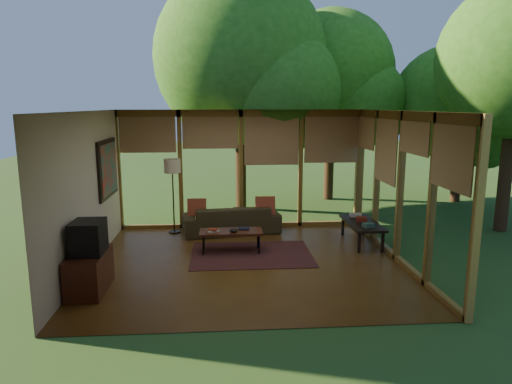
{
  "coord_description": "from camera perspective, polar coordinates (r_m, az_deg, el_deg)",
  "views": [
    {
      "loc": [
        -0.43,
        -7.82,
        2.8
      ],
      "look_at": [
        0.21,
        0.7,
        1.16
      ],
      "focal_mm": 32.0,
      "sensor_mm": 36.0,
      "label": 1
    }
  ],
  "objects": [
    {
      "name": "ct_bowl",
      "position": [
        8.69,
        -2.81,
        -4.8
      ],
      "size": [
        0.16,
        0.16,
        0.07
      ],
      "primitive_type": "ellipsoid",
      "color": "black",
      "rests_on": "coffee_table"
    },
    {
      "name": "ct_book_lower",
      "position": [
        8.74,
        -5.45,
        -4.87
      ],
      "size": [
        0.26,
        0.23,
        0.03
      ],
      "primitive_type": "cube",
      "rotation": [
        0.0,
        0.0,
        0.38
      ],
      "color": "#B2AAA2",
      "rests_on": "coffee_table"
    },
    {
      "name": "window_wall_back",
      "position": [
        10.44,
        -1.88,
        2.84
      ],
      "size": [
        5.5,
        0.12,
        2.7
      ],
      "primitive_type": "cube",
      "color": "olive",
      "rests_on": "ground"
    },
    {
      "name": "exterior_lawn",
      "position": [
        18.15,
        23.45,
        1.03
      ],
      "size": [
        40.0,
        40.0,
        0.0
      ],
      "primitive_type": "plane",
      "color": "#2E531F",
      "rests_on": "ground"
    },
    {
      "name": "window_wall_right",
      "position": [
        8.57,
        17.58,
        0.58
      ],
      "size": [
        0.12,
        5.0,
        2.7
      ],
      "primitive_type": "cube",
      "color": "olive",
      "rests_on": "ground"
    },
    {
      "name": "tree_ne",
      "position": [
        13.85,
        9.39,
        14.38
      ],
      "size": [
        3.63,
        3.63,
        5.51
      ],
      "color": "#3D2716",
      "rests_on": "ground"
    },
    {
      "name": "console_book_b",
      "position": [
        9.6,
        13.04,
        -3.32
      ],
      "size": [
        0.22,
        0.18,
        0.09
      ],
      "primitive_type": "cube",
      "rotation": [
        0.0,
        0.0,
        -0.16
      ],
      "color": "maroon",
      "rests_on": "side_console"
    },
    {
      "name": "ct_book_side",
      "position": [
        8.88,
        -1.55,
        -4.59
      ],
      "size": [
        0.23,
        0.18,
        0.03
      ],
      "primitive_type": "cube",
      "rotation": [
        0.0,
        0.0,
        -0.09
      ],
      "color": "black",
      "rests_on": "coffee_table"
    },
    {
      "name": "side_console",
      "position": [
        9.57,
        13.1,
        -3.92
      ],
      "size": [
        0.6,
        1.4,
        0.46
      ],
      "color": "black",
      "rests_on": "floor"
    },
    {
      "name": "rug",
      "position": [
        8.74,
        -0.58,
        -7.82
      ],
      "size": [
        2.28,
        1.61,
        0.01
      ],
      "primitive_type": "cube",
      "color": "maroon",
      "rests_on": "floor"
    },
    {
      "name": "floor_lamp",
      "position": [
        10.08,
        -10.42,
        2.71
      ],
      "size": [
        0.36,
        0.36,
        1.65
      ],
      "color": "black",
      "rests_on": "floor"
    },
    {
      "name": "tree_nw",
      "position": [
        12.4,
        -2.0,
        16.29
      ],
      "size": [
        4.51,
        4.51,
        6.24
      ],
      "color": "#3D2716",
      "rests_on": "ground"
    },
    {
      "name": "floor",
      "position": [
        8.32,
        -1.07,
        -8.83
      ],
      "size": [
        5.5,
        5.5,
        0.0
      ],
      "primitive_type": "plane",
      "color": "brown",
      "rests_on": "ground"
    },
    {
      "name": "media_cabinet",
      "position": [
        7.48,
        -20.1,
        -9.39
      ],
      "size": [
        0.5,
        1.0,
        0.6
      ],
      "primitive_type": "cube",
      "color": "#4C2214",
      "rests_on": "floor"
    },
    {
      "name": "ct_book_upper",
      "position": [
        8.74,
        -5.45,
        -4.69
      ],
      "size": [
        0.21,
        0.19,
        0.03
      ],
      "primitive_type": "cube",
      "rotation": [
        0.0,
        0.0,
        -0.41
      ],
      "color": "maroon",
      "rests_on": "coffee_table"
    },
    {
      "name": "wall_front",
      "position": [
        5.54,
        0.35,
        -4.36
      ],
      "size": [
        5.5,
        0.04,
        2.7
      ],
      "primitive_type": "cube",
      "color": "beige",
      "rests_on": "ground"
    },
    {
      "name": "coffee_table",
      "position": [
        8.8,
        -3.15,
        -5.07
      ],
      "size": [
        1.2,
        0.5,
        0.43
      ],
      "color": "#4C2214",
      "rests_on": "floor"
    },
    {
      "name": "pillow_right",
      "position": [
        10.06,
        1.16,
        -1.82
      ],
      "size": [
        0.43,
        0.23,
        0.45
      ],
      "primitive_type": "cube",
      "rotation": [
        -0.21,
        0.0,
        0.0
      ],
      "color": "maroon",
      "rests_on": "sofa"
    },
    {
      "name": "console_book_c",
      "position": [
        9.97,
        12.36,
        -2.83
      ],
      "size": [
        0.26,
        0.21,
        0.07
      ],
      "primitive_type": "cube",
      "rotation": [
        0.0,
        0.0,
        -0.16
      ],
      "color": "#B2AAA2",
      "rests_on": "side_console"
    },
    {
      "name": "ceiling",
      "position": [
        7.84,
        -1.14,
        10.1
      ],
      "size": [
        5.5,
        5.5,
        0.0
      ],
      "primitive_type": "plane",
      "rotation": [
        3.14,
        0.0,
        0.0
      ],
      "color": "white",
      "rests_on": "ground"
    },
    {
      "name": "television",
      "position": [
        7.31,
        -20.23,
        -5.33
      ],
      "size": [
        0.45,
        0.55,
        0.5
      ],
      "primitive_type": "cube",
      "color": "black",
      "rests_on": "media_cabinet"
    },
    {
      "name": "tree_far",
      "position": [
        14.3,
        23.17,
        9.94
      ],
      "size": [
        3.36,
        3.36,
        4.48
      ],
      "color": "#3D2716",
      "rests_on": "ground"
    },
    {
      "name": "pillow_left",
      "position": [
        10.04,
        -7.4,
        -2.01
      ],
      "size": [
        0.41,
        0.22,
        0.43
      ],
      "primitive_type": "cube",
      "rotation": [
        -0.21,
        0.0,
        0.0
      ],
      "color": "maroon",
      "rests_on": "sofa"
    },
    {
      "name": "wall_painting",
      "position": [
        9.58,
        -18.04,
        2.8
      ],
      "size": [
        0.06,
        1.35,
        1.15
      ],
      "color": "black",
      "rests_on": "wall_left"
    },
    {
      "name": "sofa",
      "position": [
        10.14,
        -3.1,
        -3.41
      ],
      "size": [
        2.21,
        1.14,
        0.62
      ],
      "primitive_type": "imported",
      "rotation": [
        0.0,
        0.0,
        3.3
      ],
      "color": "#37311B",
      "rests_on": "floor"
    },
    {
      "name": "wall_left",
      "position": [
        8.29,
        -20.45,
        0.06
      ],
      "size": [
        0.04,
        5.0,
        2.7
      ],
      "primitive_type": "cube",
      "color": "beige",
      "rests_on": "ground"
    },
    {
      "name": "console_book_a",
      "position": [
        9.18,
        13.86,
        -4.03
      ],
      "size": [
        0.26,
        0.23,
        0.08
      ],
      "primitive_type": "cube",
      "rotation": [
        0.0,
        0.0,
        0.4
      ],
      "color": "#335A4B",
      "rests_on": "side_console"
    }
  ]
}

